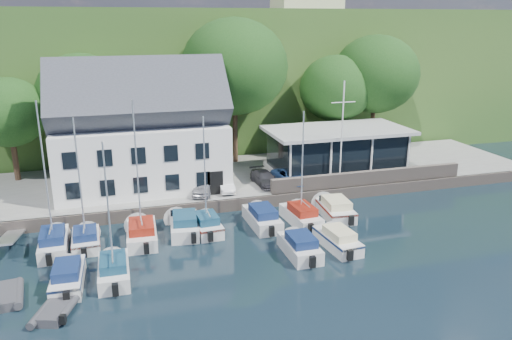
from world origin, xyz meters
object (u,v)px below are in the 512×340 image
at_px(boat_r1_3, 184,223).
at_px(dinghy_0, 5,294).
at_px(flagpole, 342,134).
at_px(boat_r1_1, 81,190).
at_px(boat_r2_0, 68,274).
at_px(boat_r1_4, 205,173).
at_px(boat_r1_2, 138,178).
at_px(car_dgrey, 265,178).
at_px(boat_r2_4, 337,238).
at_px(dinghy_1, 56,309).
at_px(car_blue, 291,177).
at_px(boat_r1_7, 335,207).
at_px(car_silver, 202,186).
at_px(boat_r1_5, 262,216).
at_px(club_pavilion, 337,150).
at_px(boat_r2_3, 300,244).
at_px(boat_r2_1, 108,208).
at_px(boat_r1_0, 46,184).
at_px(harbor_building, 141,137).
at_px(boat_r1_6, 302,164).
at_px(car_white, 226,184).

distance_m(boat_r1_3, dinghy_0, 12.59).
xyz_separation_m(flagpole, boat_r1_1, (-21.18, -4.83, -1.39)).
relative_size(boat_r1_1, boat_r2_0, 1.33).
relative_size(boat_r1_4, dinghy_0, 2.79).
height_order(boat_r1_2, dinghy_0, boat_r1_2).
distance_m(car_dgrey, boat_r2_4, 11.61).
distance_m(car_dgrey, boat_r1_2, 13.24).
bearing_deg(dinghy_1, car_blue, 57.08).
distance_m(boat_r1_1, boat_r2_4, 17.46).
xyz_separation_m(boat_r1_4, dinghy_0, (-12.44, -6.00, -4.11)).
bearing_deg(boat_r1_7, car_silver, 154.82).
distance_m(boat_r1_3, boat_r1_5, 5.81).
bearing_deg(club_pavilion, dinghy_1, -144.83).
bearing_deg(boat_r2_0, car_dgrey, 38.82).
distance_m(boat_r1_2, boat_r1_5, 9.67).
bearing_deg(boat_r2_3, boat_r1_3, 139.55).
height_order(boat_r1_1, dinghy_0, boat_r1_1).
relative_size(car_dgrey, boat_r1_5, 0.61).
relative_size(boat_r2_1, boat_r2_3, 1.56).
bearing_deg(boat_r2_0, boat_r1_2, 50.14).
distance_m(boat_r1_7, boat_r2_0, 20.26).
bearing_deg(boat_r1_2, boat_r1_0, -177.41).
xyz_separation_m(harbor_building, club_pavilion, (18.00, -0.50, -2.30)).
height_order(boat_r1_3, boat_r1_5, boat_r1_5).
distance_m(boat_r1_7, boat_r2_4, 5.76).
xyz_separation_m(boat_r1_1, boat_r1_5, (12.61, 0.15, -3.35)).
bearing_deg(dinghy_1, dinghy_0, 160.13).
relative_size(boat_r2_3, dinghy_1, 1.95).
distance_m(boat_r1_1, boat_r2_0, 6.25).
relative_size(flagpole, boat_r2_1, 1.00).
bearing_deg(harbor_building, boat_r2_0, -110.79).
xyz_separation_m(club_pavilion, boat_r1_0, (-24.65, -8.75, 1.69)).
bearing_deg(dinghy_1, club_pavilion, 54.48).
bearing_deg(car_silver, boat_r1_3, -98.36).
bearing_deg(boat_r1_4, boat_r2_3, -49.42).
bearing_deg(boat_r1_3, boat_r1_6, 2.11).
distance_m(boat_r1_3, boat_r1_4, 4.04).
xyz_separation_m(boat_r1_6, boat_r2_4, (0.82, -4.68, -3.93)).
bearing_deg(car_white, boat_r1_4, -111.39).
bearing_deg(boat_r1_6, harbor_building, 134.96).
height_order(boat_r1_1, boat_r1_4, boat_r1_4).
bearing_deg(car_dgrey, flagpole, -18.80).
height_order(car_white, dinghy_0, car_white).
distance_m(car_white, dinghy_0, 19.35).
relative_size(boat_r1_3, boat_r1_5, 0.94).
distance_m(club_pavilion, boat_r2_3, 16.79).
bearing_deg(boat_r2_1, boat_r1_1, 109.70).
height_order(boat_r1_4, dinghy_1, boat_r1_4).
bearing_deg(boat_r2_0, boat_r2_3, 1.65).
xyz_separation_m(boat_r1_1, dinghy_0, (-4.08, -5.90, -3.75)).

